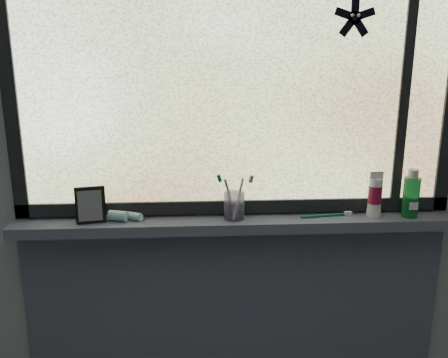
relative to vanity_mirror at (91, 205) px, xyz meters
The scene contains 14 objects.
wall_back 0.55m from the vanity_mirror, ahead, with size 3.00×0.01×2.50m, color #9EA3A8.
windowsill 0.53m from the vanity_mirror, ahead, with size 1.62×0.14×0.04m, color #4F5369.
sill_apron 0.79m from the vanity_mirror, ahead, with size 1.62×0.02×0.98m, color #4F5369.
window_pane 0.69m from the vanity_mirror, ahead, with size 1.50×0.01×1.00m, color silver.
frame_bottom 0.52m from the vanity_mirror, ahead, with size 1.60×0.03×0.05m, color black.
frame_left 0.52m from the vanity_mirror, 167.16° to the left, with size 0.05×0.03×1.10m, color black.
frame_mullion 1.21m from the vanity_mirror, ahead, with size 0.04×0.03×1.00m, color black.
starfish_sticker 1.12m from the vanity_mirror, ahead, with size 0.15×0.02×0.15m, color black, non-canonical shape.
vanity_mirror is the anchor object (origin of this frame).
toothpaste_tube 0.12m from the vanity_mirror, ahead, with size 0.21×0.04×0.04m, color white, non-canonical shape.
toothbrush_cup 0.51m from the vanity_mirror, ahead, with size 0.07×0.07×0.10m, color #A293C3.
toothbrush_lying 0.84m from the vanity_mirror, ahead, with size 0.21×0.02×0.01m, color #0B6A57, non-canonical shape.
mouthwash_bottle 1.16m from the vanity_mirror, ahead, with size 0.06×0.06×0.15m, color #1B8B40.
cream_tube 1.03m from the vanity_mirror, ahead, with size 0.05×0.05×0.12m, color silver.
Camera 1 is at (-0.14, -0.47, 1.65)m, focal length 40.00 mm.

